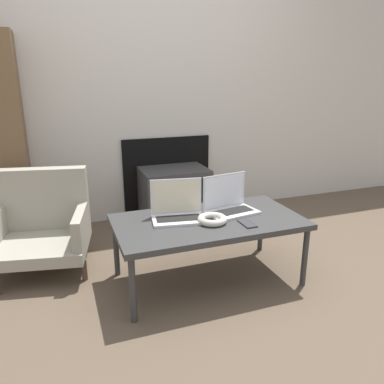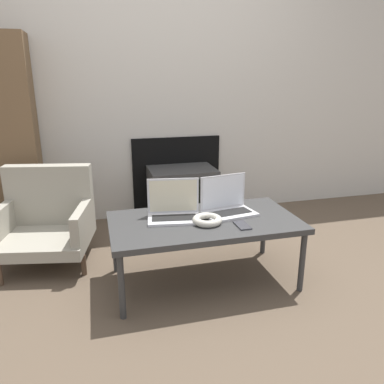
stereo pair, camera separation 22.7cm
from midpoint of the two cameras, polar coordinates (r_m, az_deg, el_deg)
ground_plane at (r=2.27m, az=2.71°, el=-17.14°), size 14.00×14.00×0.00m
wall_back at (r=3.46m, az=-8.09°, el=17.11°), size 7.00×0.08×2.60m
table at (r=2.36m, az=-0.25°, el=-4.96°), size 1.17×0.62×0.43m
laptop_left at (r=2.35m, az=-4.99°, el=-2.74°), size 0.35×0.25×0.24m
laptop_right at (r=2.46m, az=3.00°, el=-1.77°), size 0.35×0.25×0.24m
headphones at (r=2.28m, az=0.30°, el=-4.23°), size 0.18×0.18×0.04m
phone at (r=2.28m, az=5.62°, el=-4.83°), size 0.07×0.14×0.01m
tv at (r=3.39m, az=-4.62°, el=-0.55°), size 0.59×0.43×0.50m
armchair at (r=2.83m, az=-24.16°, el=-4.35°), size 0.71×0.66×0.67m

